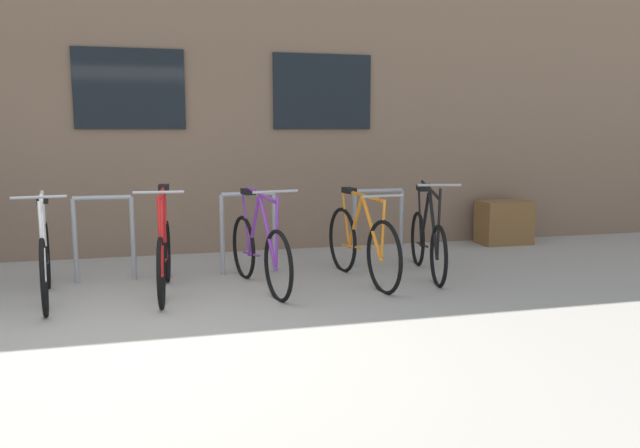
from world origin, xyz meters
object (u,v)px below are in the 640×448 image
Objects in this scene: bicycle_black at (427,241)px; bicycle_red at (164,255)px; bicycle_orange at (361,244)px; bicycle_white at (45,260)px; planter_box at (504,222)px; bicycle_purple at (259,251)px.

bicycle_red is at bearing -178.09° from bicycle_black.
bicycle_black is 0.80m from bicycle_orange.
bicycle_orange is 2.00m from bicycle_red.
bicycle_black is 3.87m from bicycle_white.
bicycle_red is at bearing -161.25° from planter_box.
bicycle_black is 0.93× the size of bicycle_orange.
planter_box is (3.68, 1.61, -0.08)m from bicycle_purple.
bicycle_orange is at bearing 1.78° from bicycle_purple.
bicycle_red reaches higher than bicycle_white.
planter_box is at bearing 39.11° from bicycle_black.
bicycle_black is 0.98× the size of bicycle_purple.
bicycle_red reaches higher than bicycle_black.
bicycle_purple reaches higher than bicycle_orange.
bicycle_purple is 2.40× the size of planter_box.
bicycle_black is 2.80m from bicycle_red.
bicycle_white is 0.97× the size of bicycle_orange.
planter_box is at bearing 18.75° from bicycle_red.
bicycle_red is at bearing -0.74° from bicycle_white.
bicycle_purple is 4.01m from planter_box.
bicycle_white is at bearing 178.26° from bicycle_purple.
bicycle_black reaches higher than bicycle_purple.
bicycle_red is (-2.00, 0.01, -0.02)m from bicycle_orange.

